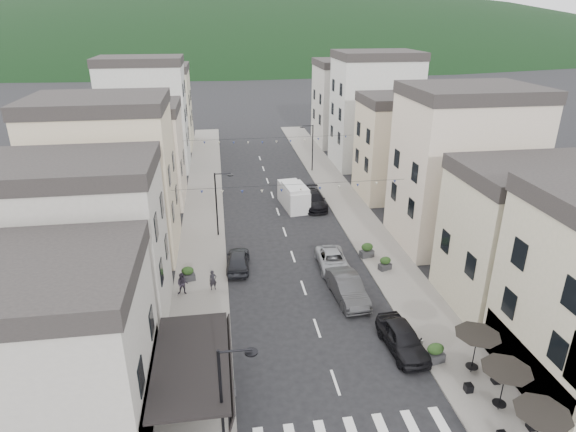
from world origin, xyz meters
name	(u,v)px	position (x,y,z in m)	size (l,w,h in m)	color
sidewalk_left	(204,211)	(-7.50, 32.00, 0.06)	(4.00, 76.00, 0.12)	slate
sidewalk_right	(347,204)	(7.50, 32.00, 0.06)	(4.00, 76.00, 0.12)	slate
hill_backdrop	(222,47)	(0.00, 300.00, 0.00)	(640.00, 360.00, 70.00)	black
boutique_building	(11,363)	(-15.50, 5.00, 4.00)	(12.00, 8.00, 8.00)	#A8A29A
boutique_awning	(197,362)	(-7.25, 5.00, 3.11)	(3.77, 7.50, 3.28)	black
buildings_row_left	(134,142)	(-14.50, 37.75, 6.12)	(10.20, 54.16, 14.00)	#A8A29A
buildings_row_right	(400,134)	(14.50, 36.59, 6.32)	(10.20, 54.16, 14.50)	#B4AE8F
cafe_terrace	(506,374)	(7.70, 2.80, 2.36)	(2.50, 8.10, 2.53)	black
streetlamp_left_near	(228,394)	(-5.82, 2.00, 3.70)	(1.70, 0.56, 6.00)	black
streetlamp_left_far	(219,198)	(-5.82, 26.00, 3.70)	(1.70, 0.56, 6.00)	black
streetlamp_right_far	(310,143)	(5.82, 44.00, 3.70)	(1.70, 0.56, 6.00)	black
bollards	(338,383)	(0.00, 5.50, 0.42)	(11.66, 10.26, 0.60)	gray
bunting_near	(291,189)	(0.00, 22.00, 5.65)	(19.00, 0.28, 0.62)	black
bunting_far	(269,141)	(0.00, 38.00, 5.65)	(19.00, 0.28, 0.62)	black
parked_car_a	(403,338)	(4.60, 8.17, 0.81)	(1.92, 4.76, 1.62)	black
parked_car_b	(347,288)	(2.80, 14.13, 0.85)	(1.80, 5.16, 1.70)	#2F2F31
parked_car_c	(333,261)	(2.80, 18.58, 0.67)	(2.23, 4.84, 1.34)	#97999F
parked_car_d	(314,200)	(3.88, 31.85, 0.79)	(2.21, 5.44, 1.58)	black
parked_car_e	(238,260)	(-4.60, 19.65, 0.75)	(1.77, 4.40, 1.50)	black
delivery_van	(294,196)	(1.81, 32.08, 1.26)	(2.75, 5.56, 2.56)	silver
pedestrian_a	(213,280)	(-6.56, 16.56, 0.88)	(0.55, 0.36, 1.52)	black
pedestrian_b	(183,284)	(-8.70, 16.24, 0.94)	(0.80, 0.62, 1.65)	black
planter_la	(225,385)	(-6.00, 5.89, 0.73)	(1.15, 0.66, 1.26)	#313133
planter_lb	(188,274)	(-8.44, 18.13, 0.68)	(1.13, 0.79, 1.15)	#2A2A2C
planter_ra	(435,353)	(6.00, 6.71, 0.73)	(1.22, 0.82, 1.25)	#2A292C
planter_rb	(367,250)	(6.00, 19.90, 0.72)	(1.22, 0.86, 1.24)	#2D2D30
planter_rc	(385,263)	(6.77, 17.60, 0.65)	(1.10, 0.83, 1.10)	#28282A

